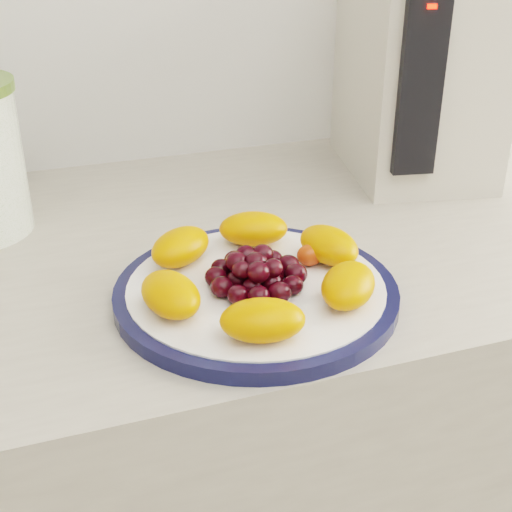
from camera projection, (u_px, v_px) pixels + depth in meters
name	position (u px, v px, depth m)	size (l,w,h in m)	color
counter	(252.00, 499.00, 1.08)	(3.50, 0.60, 0.90)	#B0A795
plate_rim	(256.00, 293.00, 0.72)	(0.29, 0.29, 0.01)	#101437
plate_face	(256.00, 292.00, 0.72)	(0.26, 0.26, 0.02)	white
appliance_body	(419.00, 62.00, 0.99)	(0.18, 0.25, 0.31)	beige
appliance_panel	(421.00, 82.00, 0.87)	(0.05, 0.02, 0.23)	black
appliance_led	(432.00, 6.00, 0.82)	(0.01, 0.01, 0.01)	#FF0C05
fruit_plate	(259.00, 268.00, 0.72)	(0.25, 0.25, 0.04)	orange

